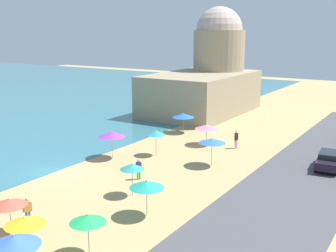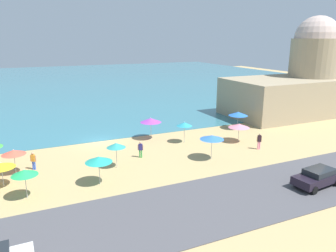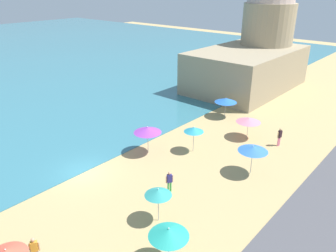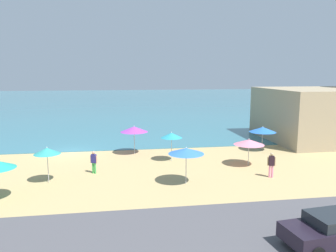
% 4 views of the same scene
% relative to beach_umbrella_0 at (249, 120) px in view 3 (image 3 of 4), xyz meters
% --- Properties ---
extents(ground_plane, '(160.00, 160.00, 0.00)m').
position_rel_beach_umbrella_0_xyz_m(ground_plane, '(-14.62, 6.74, -1.91)').
color(ground_plane, tan).
extents(beach_umbrella_0, '(2.41, 2.41, 2.19)m').
position_rel_beach_umbrella_0_xyz_m(beach_umbrella_0, '(0.00, 0.00, 0.00)').
color(beach_umbrella_0, '#B2B2B7').
rests_on(beach_umbrella_0, ground_plane).
extents(beach_umbrella_2, '(1.78, 1.78, 2.47)m').
position_rel_beach_umbrella_0_xyz_m(beach_umbrella_2, '(-5.82, 2.30, 0.28)').
color(beach_umbrella_2, '#B2B2B7').
rests_on(beach_umbrella_2, ground_plane).
extents(beach_umbrella_3, '(2.50, 2.50, 2.33)m').
position_rel_beach_umbrella_0_xyz_m(beach_umbrella_3, '(3.30, 4.67, 0.11)').
color(beach_umbrella_3, '#B2B2B7').
rests_on(beach_umbrella_3, ground_plane).
extents(beach_umbrella_7, '(1.75, 1.75, 2.46)m').
position_rel_beach_umbrella_0_xyz_m(beach_umbrella_7, '(-14.91, -1.79, 0.26)').
color(beach_umbrella_7, '#B2B2B7').
rests_on(beach_umbrella_7, ground_plane).
extents(beach_umbrella_8, '(2.20, 2.20, 2.45)m').
position_rel_beach_umbrella_0_xyz_m(beach_umbrella_8, '(-17.15, -4.62, 0.24)').
color(beach_umbrella_8, '#B2B2B7').
rests_on(beach_umbrella_8, ground_plane).
extents(beach_umbrella_9, '(2.36, 2.36, 2.51)m').
position_rel_beach_umbrella_0_xyz_m(beach_umbrella_9, '(-5.82, -3.51, 0.34)').
color(beach_umbrella_9, '#B2B2B7').
rests_on(beach_umbrella_9, ground_plane).
extents(beach_umbrella_11, '(2.48, 2.48, 2.61)m').
position_rel_beach_umbrella_0_xyz_m(beach_umbrella_11, '(-8.75, 5.19, 0.38)').
color(beach_umbrella_11, '#B2B2B7').
rests_on(beach_umbrella_11, ground_plane).
extents(bather_0, '(0.50, 0.37, 1.67)m').
position_rel_beach_umbrella_0_xyz_m(bather_0, '(-12.01, -0.21, -0.97)').
color(bather_0, green).
rests_on(bather_0, ground_plane).
extents(bather_1, '(0.55, 0.31, 1.80)m').
position_rel_beach_umbrella_0_xyz_m(bather_1, '(0.39, -3.11, -0.89)').
color(bather_1, pink).
rests_on(bather_1, ground_plane).
extents(bather_3, '(0.49, 0.39, 1.67)m').
position_rel_beach_umbrella_0_xyz_m(bather_3, '(-21.88, 0.91, -0.97)').
color(bather_3, blue).
rests_on(bather_3, ground_plane).
extents(harbor_fortress, '(18.13, 10.93, 14.91)m').
position_rel_beach_umbrella_0_xyz_m(harbor_fortress, '(17.47, 8.54, 3.16)').
color(harbor_fortress, '#9D8C6E').
rests_on(harbor_fortress, ground_plane).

